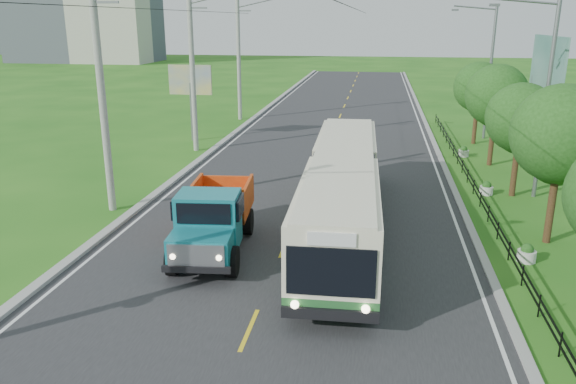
% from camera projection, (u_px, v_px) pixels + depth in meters
% --- Properties ---
extents(ground, '(240.00, 240.00, 0.00)m').
position_uv_depth(ground, '(249.00, 330.00, 15.35)').
color(ground, '#216016').
rests_on(ground, ground).
extents(road, '(14.00, 120.00, 0.02)m').
position_uv_depth(road, '(322.00, 159.00, 34.23)').
color(road, '#28282B').
rests_on(road, ground).
extents(curb_left, '(0.40, 120.00, 0.15)m').
position_uv_depth(curb_left, '(208.00, 153.00, 35.29)').
color(curb_left, '#9E9E99').
rests_on(curb_left, ground).
extents(curb_right, '(0.30, 120.00, 0.10)m').
position_uv_depth(curb_right, '(442.00, 162.00, 33.14)').
color(curb_right, '#9E9E99').
rests_on(curb_right, ground).
extents(edge_line_left, '(0.12, 120.00, 0.00)m').
position_uv_depth(edge_line_left, '(217.00, 154.00, 35.22)').
color(edge_line_left, silver).
rests_on(edge_line_left, road).
extents(edge_line_right, '(0.12, 120.00, 0.00)m').
position_uv_depth(edge_line_right, '(434.00, 163.00, 33.22)').
color(edge_line_right, silver).
rests_on(edge_line_right, road).
extents(centre_dash, '(0.12, 2.20, 0.00)m').
position_uv_depth(centre_dash, '(249.00, 329.00, 15.35)').
color(centre_dash, yellow).
rests_on(centre_dash, road).
extents(railing_right, '(0.04, 40.00, 0.60)m').
position_uv_depth(railing_right, '(474.00, 188.00, 27.28)').
color(railing_right, black).
rests_on(railing_right, ground).
extents(pole_near, '(3.51, 0.32, 10.00)m').
position_uv_depth(pole_near, '(103.00, 95.00, 23.59)').
color(pole_near, gray).
rests_on(pole_near, ground).
extents(pole_mid, '(3.51, 0.32, 10.00)m').
position_uv_depth(pole_mid, '(193.00, 71.00, 34.91)').
color(pole_mid, gray).
rests_on(pole_mid, ground).
extents(pole_far, '(3.51, 0.32, 10.00)m').
position_uv_depth(pole_far, '(239.00, 58.00, 46.24)').
color(pole_far, gray).
rests_on(pole_far, ground).
extents(tree_third, '(3.60, 3.62, 6.00)m').
position_uv_depth(tree_third, '(561.00, 139.00, 20.38)').
color(tree_third, '#382314').
rests_on(tree_third, ground).
extents(tree_fourth, '(3.24, 3.31, 5.40)m').
position_uv_depth(tree_fourth, '(521.00, 121.00, 26.16)').
color(tree_fourth, '#382314').
rests_on(tree_fourth, ground).
extents(tree_fifth, '(3.48, 3.52, 5.80)m').
position_uv_depth(tree_fifth, '(497.00, 99.00, 31.74)').
color(tree_fifth, '#382314').
rests_on(tree_fifth, ground).
extents(tree_back, '(3.30, 3.36, 5.50)m').
position_uv_depth(tree_back, '(479.00, 90.00, 37.47)').
color(tree_back, '#382314').
rests_on(tree_back, ground).
extents(streetlight_mid, '(3.02, 0.20, 9.07)m').
position_uv_depth(streetlight_mid, '(544.00, 94.00, 25.52)').
color(streetlight_mid, slate).
rests_on(streetlight_mid, ground).
extents(streetlight_far, '(3.02, 0.20, 9.07)m').
position_uv_depth(streetlight_far, '(488.00, 68.00, 38.73)').
color(streetlight_far, slate).
rests_on(streetlight_far, ground).
extents(planter_near, '(0.64, 0.64, 0.67)m').
position_uv_depth(planter_near, '(527.00, 254.00, 19.64)').
color(planter_near, silver).
rests_on(planter_near, ground).
extents(planter_mid, '(0.64, 0.64, 0.67)m').
position_uv_depth(planter_mid, '(486.00, 189.00, 27.19)').
color(planter_mid, silver).
rests_on(planter_mid, ground).
extents(planter_far, '(0.64, 0.64, 0.67)m').
position_uv_depth(planter_far, '(464.00, 152.00, 34.74)').
color(planter_far, silver).
rests_on(planter_far, ground).
extents(billboard_left, '(3.00, 0.20, 5.20)m').
position_uv_depth(billboard_left, '(190.00, 85.00, 38.29)').
color(billboard_left, slate).
rests_on(billboard_left, ground).
extents(billboard_right, '(0.24, 6.00, 7.30)m').
position_uv_depth(billboard_right, '(547.00, 73.00, 30.81)').
color(billboard_right, slate).
rests_on(billboard_right, ground).
extents(bus, '(3.04, 16.10, 3.09)m').
position_uv_depth(bus, '(343.00, 187.00, 22.00)').
color(bus, '#27622D').
rests_on(bus, ground).
extents(dump_truck, '(2.78, 6.08, 2.48)m').
position_uv_depth(dump_truck, '(213.00, 215.00, 20.19)').
color(dump_truck, '#167B87').
rests_on(dump_truck, ground).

